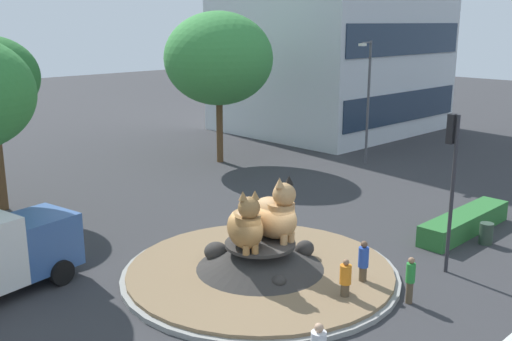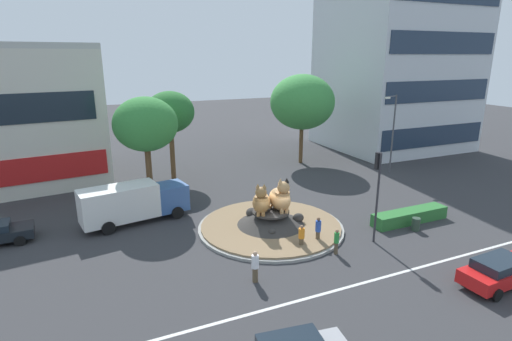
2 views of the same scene
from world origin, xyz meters
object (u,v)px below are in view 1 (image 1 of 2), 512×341
(pedestrian_blue_shirt, at_px, (363,264))
(streetlight_arm, at_px, (368,95))
(pedestrian_orange_shirt, at_px, (345,281))
(litter_bin, at_px, (486,234))
(second_tree_near_tower, at_px, (219,59))
(pedestrian_green_shirt, at_px, (410,279))
(cat_statue_tabby, at_px, (246,226))
(traffic_light_mast, at_px, (452,165))
(cat_statue_calico, at_px, (275,215))

(pedestrian_blue_shirt, bearing_deg, streetlight_arm, 137.02)
(pedestrian_orange_shirt, height_order, litter_bin, pedestrian_orange_shirt)
(second_tree_near_tower, height_order, litter_bin, second_tree_near_tower)
(pedestrian_orange_shirt, bearing_deg, pedestrian_blue_shirt, 178.63)
(second_tree_near_tower, distance_m, litter_bin, 20.01)
(pedestrian_green_shirt, height_order, litter_bin, pedestrian_green_shirt)
(cat_statue_tabby, bearing_deg, traffic_light_mast, 80.69)
(second_tree_near_tower, relative_size, pedestrian_orange_shirt, 6.10)
(pedestrian_orange_shirt, bearing_deg, traffic_light_mast, 156.00)
(pedestrian_green_shirt, xyz_separation_m, litter_bin, (6.95, 0.61, -0.41))
(traffic_light_mast, height_order, streetlight_arm, streetlight_arm)
(cat_statue_calico, xyz_separation_m, pedestrian_blue_shirt, (1.06, -3.17, -1.24))
(cat_statue_tabby, xyz_separation_m, pedestrian_green_shirt, (2.68, -4.92, -1.23))
(pedestrian_green_shirt, height_order, pedestrian_blue_shirt, pedestrian_blue_shirt)
(traffic_light_mast, height_order, second_tree_near_tower, second_tree_near_tower)
(cat_statue_calico, xyz_separation_m, second_tree_near_tower, (10.14, 14.65, 4.53))
(cat_statue_tabby, distance_m, litter_bin, 10.68)
(cat_statue_tabby, bearing_deg, streetlight_arm, 140.79)
(second_tree_near_tower, bearing_deg, pedestrian_blue_shirt, -116.99)
(pedestrian_orange_shirt, bearing_deg, litter_bin, 161.70)
(streetlight_arm, height_order, pedestrian_orange_shirt, streetlight_arm)
(traffic_light_mast, bearing_deg, pedestrian_green_shirt, 98.74)
(cat_statue_tabby, distance_m, pedestrian_green_shirt, 5.74)
(streetlight_arm, bearing_deg, second_tree_near_tower, -64.48)
(cat_statue_tabby, height_order, second_tree_near_tower, second_tree_near_tower)
(traffic_light_mast, xyz_separation_m, second_tree_near_tower, (5.70, 19.04, 2.66))
(cat_statue_calico, relative_size, pedestrian_blue_shirt, 1.41)
(cat_statue_tabby, relative_size, pedestrian_blue_shirt, 1.28)
(pedestrian_green_shirt, bearing_deg, cat_statue_calico, 127.45)
(streetlight_arm, xyz_separation_m, pedestrian_blue_shirt, (-15.34, -10.76, -3.54))
(cat_statue_calico, bearing_deg, pedestrian_green_shirt, 17.74)
(cat_statue_calico, xyz_separation_m, pedestrian_orange_shirt, (-0.31, -3.44, -1.35))
(traffic_light_mast, bearing_deg, pedestrian_blue_shirt, 70.20)
(cat_statue_tabby, height_order, pedestrian_orange_shirt, cat_statue_tabby)
(traffic_light_mast, xyz_separation_m, pedestrian_orange_shirt, (-4.75, 0.94, -3.21))
(pedestrian_green_shirt, relative_size, pedestrian_orange_shirt, 1.01)
(pedestrian_blue_shirt, bearing_deg, cat_statue_calico, -149.52)
(streetlight_arm, relative_size, pedestrian_green_shirt, 4.88)
(streetlight_arm, height_order, litter_bin, streetlight_arm)
(traffic_light_mast, xyz_separation_m, streetlight_arm, (11.96, 11.98, 0.43))
(cat_statue_calico, height_order, streetlight_arm, streetlight_arm)
(second_tree_near_tower, height_order, pedestrian_orange_shirt, second_tree_near_tower)
(cat_statue_tabby, relative_size, cat_statue_calico, 0.91)
(pedestrian_blue_shirt, xyz_separation_m, litter_bin, (7.16, -1.09, -0.48))
(streetlight_arm, bearing_deg, traffic_light_mast, 29.00)
(pedestrian_blue_shirt, bearing_deg, second_tree_near_tower, 164.97)
(pedestrian_green_shirt, xyz_separation_m, pedestrian_orange_shirt, (-1.58, 1.43, -0.03))
(second_tree_near_tower, xyz_separation_m, pedestrian_blue_shirt, (-9.08, -17.82, -5.77))
(pedestrian_blue_shirt, relative_size, litter_bin, 1.95)
(streetlight_arm, relative_size, pedestrian_blue_shirt, 4.47)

